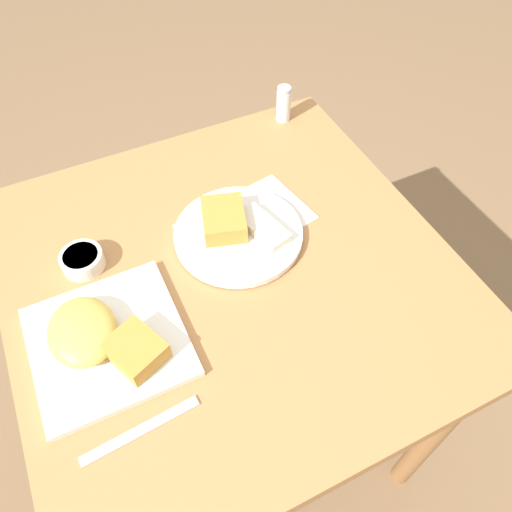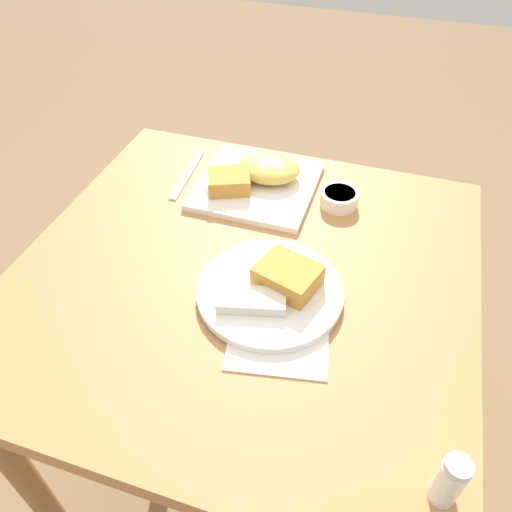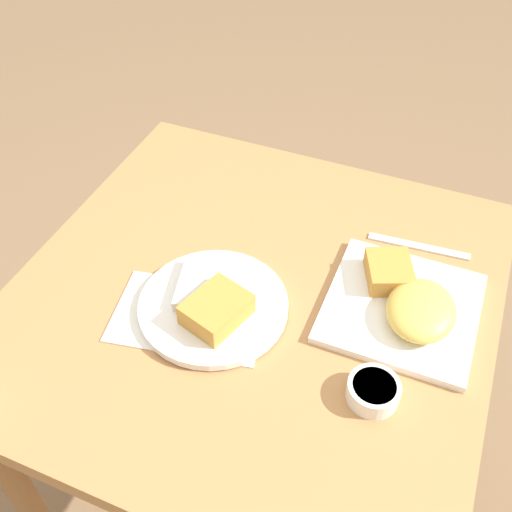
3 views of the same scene
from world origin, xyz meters
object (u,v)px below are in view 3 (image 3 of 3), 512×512
Objects in this scene: plate_square_near at (407,304)px; butter_knife at (419,246)px; plate_oval_far at (212,305)px; sauce_ramekin at (373,391)px.

butter_knife is at bearing 3.65° from plate_square_near.
butter_knife is at bearing -45.18° from plate_oval_far.
sauce_ramekin is 0.34m from butter_knife.
plate_oval_far is at bearing 40.53° from butter_knife.
plate_square_near is at bearing 89.37° from butter_knife.
butter_knife is (0.16, 0.01, -0.02)m from plate_square_near.
plate_oval_far reaches higher than butter_knife.
sauce_ramekin is at bearing -101.45° from plate_oval_far.
plate_oval_far reaches higher than sauce_ramekin.
sauce_ramekin is 0.42× the size of butter_knife.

